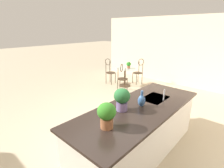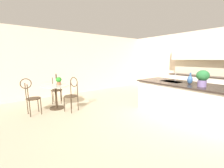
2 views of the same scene
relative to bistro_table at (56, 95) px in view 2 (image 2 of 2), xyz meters
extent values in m
plane|color=beige|center=(2.59, 1.71, -0.45)|extent=(40.00, 40.00, 0.00)
cube|color=beige|center=(2.59, 5.37, 0.90)|extent=(9.00, 0.12, 2.70)
cube|color=beige|center=(-1.67, 1.71, 0.90)|extent=(0.12, 7.80, 2.70)
cube|color=white|center=(2.89, 2.56, -0.01)|extent=(2.70, 0.96, 0.88)
cube|color=#2D231E|center=(2.89, 2.56, 0.45)|extent=(2.80, 1.06, 0.04)
cube|color=#B2B5BA|center=(2.34, 2.56, 0.46)|extent=(0.56, 0.40, 0.03)
cube|color=white|center=(2.19, 4.91, -0.01)|extent=(2.40, 0.60, 0.88)
cube|color=#2D231E|center=(2.19, 4.91, 0.45)|extent=(2.44, 0.64, 0.04)
cube|color=beige|center=(2.19, 5.07, 0.77)|extent=(2.40, 0.04, 0.60)
cube|color=white|center=(2.19, 4.89, 1.45)|extent=(2.40, 0.36, 0.76)
cylinder|color=#3D2D1E|center=(0.00, 0.00, -0.43)|extent=(0.44, 0.44, 0.03)
cylinder|color=#3D2D1E|center=(0.00, 0.00, -0.07)|extent=(0.07, 0.07, 0.69)
cylinder|color=#B2C6C1|center=(0.00, 0.00, 0.29)|extent=(0.80, 0.80, 0.01)
cylinder|color=#3D2D1E|center=(0.43, 0.10, -0.22)|extent=(0.03, 0.03, 0.45)
cylinder|color=#3D2D1E|center=(0.32, 0.36, -0.22)|extent=(0.03, 0.03, 0.45)
cylinder|color=#3D2D1E|center=(0.69, 0.21, -0.22)|extent=(0.03, 0.03, 0.45)
cylinder|color=#3D2D1E|center=(0.58, 0.47, -0.22)|extent=(0.03, 0.03, 0.45)
cylinder|color=#3D2D1E|center=(0.51, 0.29, 0.01)|extent=(0.50, 0.50, 0.02)
cylinder|color=#3D2D1E|center=(0.69, 0.22, 0.23)|extent=(0.03, 0.03, 0.45)
cylinder|color=#3D2D1E|center=(0.59, 0.46, 0.23)|extent=(0.03, 0.03, 0.45)
torus|color=#3D2D1E|center=(0.64, 0.34, 0.45)|extent=(0.27, 0.13, 0.28)
cylinder|color=#3D2D1E|center=(-0.42, 0.27, -0.22)|extent=(0.03, 0.03, 0.45)
cylinder|color=#3D2D1E|center=(-0.52, 0.01, -0.22)|extent=(0.03, 0.03, 0.45)
cylinder|color=#3D2D1E|center=(-0.68, 0.38, -0.22)|extent=(0.03, 0.03, 0.45)
cylinder|color=#3D2D1E|center=(-0.79, 0.11, -0.22)|extent=(0.03, 0.03, 0.45)
cylinder|color=#3D2D1E|center=(-0.60, 0.19, 0.01)|extent=(0.49, 0.49, 0.02)
cylinder|color=#3D2D1E|center=(-0.70, 0.37, 0.23)|extent=(0.03, 0.03, 0.45)
cylinder|color=#3D2D1E|center=(-0.79, 0.13, 0.23)|extent=(0.03, 0.03, 0.45)
torus|color=#3D2D1E|center=(-0.74, 0.25, 0.45)|extent=(0.27, 0.13, 0.28)
cylinder|color=#3D2D1E|center=(-0.02, -0.52, -0.22)|extent=(0.03, 0.03, 0.45)
cylinder|color=#3D2D1E|center=(0.26, -0.50, -0.22)|extent=(0.03, 0.03, 0.45)
cylinder|color=#3D2D1E|center=(0.00, -0.80, -0.22)|extent=(0.03, 0.03, 0.45)
cylinder|color=#3D2D1E|center=(0.28, -0.78, -0.22)|extent=(0.03, 0.03, 0.45)
cylinder|color=#3D2D1E|center=(0.13, -0.65, 0.01)|extent=(0.41, 0.41, 0.02)
cylinder|color=#3D2D1E|center=(0.01, -0.81, 0.23)|extent=(0.03, 0.03, 0.45)
cylinder|color=#3D2D1E|center=(0.27, -0.79, 0.23)|extent=(0.03, 0.03, 0.45)
torus|color=#3D2D1E|center=(0.14, -0.80, 0.45)|extent=(0.05, 0.29, 0.28)
cylinder|color=#B2B5BA|center=(2.34, 2.74, 0.58)|extent=(0.02, 0.02, 0.22)
cylinder|color=#9E603D|center=(-0.06, 0.13, 0.34)|extent=(0.12, 0.12, 0.10)
ellipsoid|color=#2C8A29|center=(-0.06, 0.13, 0.46)|extent=(0.18, 0.18, 0.16)
cylinder|color=#7A669E|center=(3.19, 2.41, 0.55)|extent=(0.19, 0.19, 0.15)
ellipsoid|color=#286A35|center=(3.19, 2.41, 0.73)|extent=(0.27, 0.27, 0.25)
ellipsoid|color=#386099|center=(2.84, 2.57, 0.58)|extent=(0.13, 0.13, 0.21)
cylinder|color=#386099|center=(2.84, 2.57, 0.72)|extent=(0.04, 0.04, 0.08)
camera|label=1|loc=(5.23, 4.02, 1.79)|focal=27.49mm
camera|label=2|loc=(4.59, -1.25, 1.11)|focal=23.31mm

